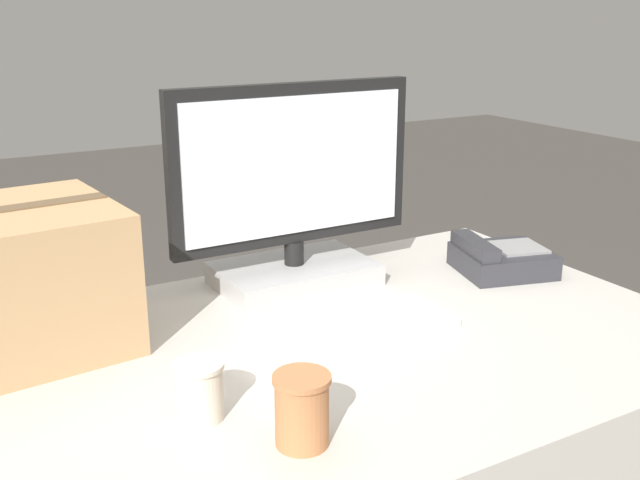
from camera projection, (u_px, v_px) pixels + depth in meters
monitor at (294, 206)px, 1.63m from camera, size 0.56×0.22×0.45m
keyboard at (351, 333)px, 1.40m from camera, size 0.44×0.19×0.03m
desk_phone at (500, 259)px, 1.75m from camera, size 0.24×0.23×0.08m
paper_cup_left at (200, 390)px, 1.13m from camera, size 0.08×0.08×0.09m
paper_cup_right at (302, 410)px, 1.06m from camera, size 0.08×0.08×0.11m
cardboard_box at (6, 282)px, 1.33m from camera, size 0.42×0.37×0.26m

